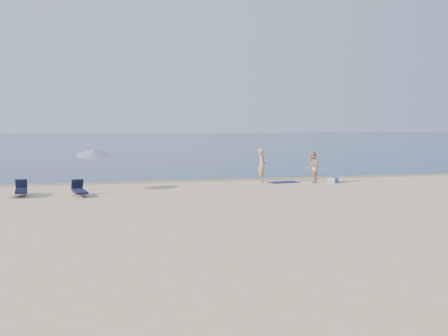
# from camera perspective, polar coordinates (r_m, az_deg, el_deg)

# --- Properties ---
(ground) EXTENTS (160.00, 160.00, 0.00)m
(ground) POSITION_cam_1_polar(r_m,az_deg,el_deg) (15.75, 16.00, -8.11)
(ground) COLOR #D1B78B
(ground) RESTS_ON ground
(sea) EXTENTS (240.00, 160.00, 0.01)m
(sea) POSITION_cam_1_polar(r_m,az_deg,el_deg) (113.56, -10.35, 2.77)
(sea) COLOR #0C254C
(sea) RESTS_ON ground
(wet_sand_strip) EXTENTS (240.00, 1.60, 0.00)m
(wet_sand_strip) POSITION_cam_1_polar(r_m,az_deg,el_deg) (33.74, -0.83, -1.23)
(wet_sand_strip) COLOR #847254
(wet_sand_strip) RESTS_ON ground
(person_left) EXTENTS (0.64, 0.81, 1.96)m
(person_left) POSITION_cam_1_polar(r_m,az_deg,el_deg) (32.67, 3.86, 0.29)
(person_left) COLOR tan
(person_left) RESTS_ON ground
(person_right) EXTENTS (1.01, 1.10, 1.82)m
(person_right) POSITION_cam_1_polar(r_m,az_deg,el_deg) (32.61, 8.98, 0.11)
(person_right) COLOR tan
(person_right) RESTS_ON ground
(beach_towel) EXTENTS (1.89, 1.26, 0.03)m
(beach_towel) POSITION_cam_1_polar(r_m,az_deg,el_deg) (32.55, 6.07, -1.45)
(beach_towel) COLOR #0F134C
(beach_towel) RESTS_ON ground
(white_bag) EXTENTS (0.44, 0.40, 0.31)m
(white_bag) POSITION_cam_1_polar(r_m,az_deg,el_deg) (32.50, 10.85, -1.27)
(white_bag) COLOR silver
(white_bag) RESTS_ON ground
(blue_cooler) EXTENTS (0.53, 0.45, 0.32)m
(blue_cooler) POSITION_cam_1_polar(r_m,az_deg,el_deg) (32.91, 11.16, -1.19)
(blue_cooler) COLOR #215FB2
(blue_cooler) RESTS_ON ground
(umbrella_near) EXTENTS (1.77, 1.80, 2.31)m
(umbrella_near) POSITION_cam_1_polar(r_m,az_deg,el_deg) (29.32, -13.12, 1.57)
(umbrella_near) COLOR silver
(umbrella_near) RESTS_ON ground
(lounger_left) EXTENTS (0.68, 1.72, 0.74)m
(lounger_left) POSITION_cam_1_polar(r_m,az_deg,el_deg) (28.20, -19.90, -2.10)
(lounger_left) COLOR #15183A
(lounger_left) RESTS_ON ground
(lounger_right) EXTENTS (0.81, 1.77, 0.75)m
(lounger_right) POSITION_cam_1_polar(r_m,az_deg,el_deg) (27.19, -14.48, -2.20)
(lounger_right) COLOR black
(lounger_right) RESTS_ON ground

